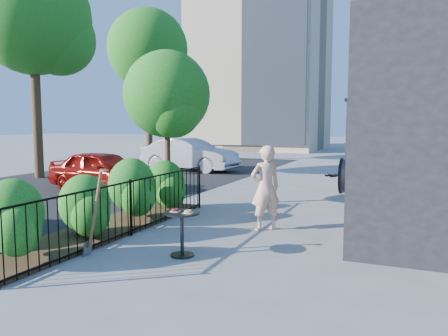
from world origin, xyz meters
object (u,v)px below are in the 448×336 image
at_px(cafe_table, 182,226).
at_px(car_silver, 190,155).
at_px(shovel, 94,218).
at_px(street_tree_far, 148,54).
at_px(patio_tree, 168,99).
at_px(car_red, 103,171).
at_px(street_tree_near, 33,24).
at_px(woman, 266,188).

xyz_separation_m(cafe_table, car_silver, (-5.71, 11.32, 0.23)).
xyz_separation_m(cafe_table, shovel, (-1.29, -0.61, 0.15)).
xyz_separation_m(street_tree_far, car_silver, (4.25, -3.40, -5.18)).
height_order(cafe_table, car_silver, car_silver).
bearing_deg(street_tree_far, patio_tree, -55.49).
relative_size(patio_tree, car_silver, 0.88).
height_order(patio_tree, car_red, patio_tree).
bearing_deg(car_red, car_silver, 5.16).
height_order(street_tree_near, woman, street_tree_near).
relative_size(woman, shovel, 1.16).
height_order(street_tree_near, car_silver, street_tree_near).
distance_m(cafe_table, car_red, 7.65).
xyz_separation_m(street_tree_near, woman, (10.69, -4.49, -5.05)).
distance_m(street_tree_far, cafe_table, 18.58).
xyz_separation_m(woman, car_red, (-6.37, 2.93, -0.22)).
bearing_deg(cafe_table, car_red, 137.57).
bearing_deg(cafe_table, car_silver, 116.78).
height_order(patio_tree, cafe_table, patio_tree).
distance_m(patio_tree, cafe_table, 4.76).
bearing_deg(street_tree_near, shovel, -40.18).
xyz_separation_m(patio_tree, car_silver, (-3.45, 7.80, -2.03)).
bearing_deg(patio_tree, car_silver, 113.86).
height_order(street_tree_far, woman, street_tree_far).
bearing_deg(woman, patio_tree, -64.97).
bearing_deg(street_tree_near, cafe_table, -34.01).
height_order(car_red, car_silver, car_silver).
relative_size(patio_tree, car_red, 1.04).
bearing_deg(car_silver, patio_tree, -151.29).
distance_m(street_tree_near, cafe_table, 13.18).
bearing_deg(woman, car_red, -66.26).
height_order(street_tree_far, car_red, street_tree_far).
distance_m(street_tree_near, street_tree_far, 8.00).
bearing_deg(shovel, woman, 54.66).
xyz_separation_m(street_tree_far, shovel, (8.68, -15.33, -5.26)).
relative_size(street_tree_near, cafe_table, 10.59).
relative_size(shovel, car_silver, 0.33).
bearing_deg(woman, street_tree_near, -64.35).
distance_m(cafe_table, woman, 2.37).
height_order(cafe_table, shovel, shovel).
relative_size(street_tree_near, car_silver, 1.85).
xyz_separation_m(street_tree_far, car_red, (4.32, -9.56, -5.27)).
distance_m(patio_tree, car_red, 4.31).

